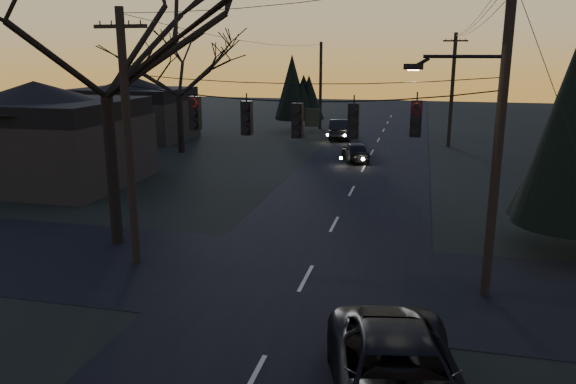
% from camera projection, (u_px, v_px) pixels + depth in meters
% --- Properties ---
extents(main_road, '(8.00, 120.00, 0.02)m').
position_uv_depth(main_road, '(347.00, 201.00, 27.58)').
color(main_road, black).
rests_on(main_road, ground).
extents(cross_road, '(60.00, 7.00, 0.02)m').
position_uv_depth(cross_road, '(306.00, 278.00, 18.14)').
color(cross_road, black).
rests_on(cross_road, ground).
extents(utility_pole_right, '(5.00, 0.30, 10.00)m').
position_uv_depth(utility_pole_right, '(484.00, 295.00, 16.91)').
color(utility_pole_right, black).
rests_on(utility_pole_right, ground).
extents(utility_pole_left, '(1.80, 0.30, 8.50)m').
position_uv_depth(utility_pole_left, '(137.00, 263.00, 19.48)').
color(utility_pole_left, black).
rests_on(utility_pole_left, ground).
extents(utility_pole_far_r, '(1.80, 0.30, 8.50)m').
position_uv_depth(utility_pole_far_r, '(448.00, 146.00, 43.33)').
color(utility_pole_far_r, black).
rests_on(utility_pole_far_r, ground).
extents(utility_pole_far_l, '(0.30, 0.30, 8.00)m').
position_uv_depth(utility_pole_far_l, '(320.00, 128.00, 53.46)').
color(utility_pole_far_l, black).
rests_on(utility_pole_far_l, ground).
extents(span_signal_assembly, '(11.50, 0.44, 1.66)m').
position_uv_depth(span_signal_assembly, '(299.00, 118.00, 16.93)').
color(span_signal_assembly, black).
rests_on(span_signal_assembly, ground).
extents(bare_tree_left, '(10.97, 10.97, 11.11)m').
position_uv_depth(bare_tree_left, '(102.00, 33.00, 19.63)').
color(bare_tree_left, black).
rests_on(bare_tree_left, ground).
extents(bare_tree_dist, '(6.85, 6.85, 8.06)m').
position_uv_depth(bare_tree_dist, '(178.00, 73.00, 39.49)').
color(bare_tree_dist, black).
rests_on(bare_tree_dist, ground).
extents(evergreen_dist, '(3.46, 3.46, 6.16)m').
position_uv_depth(evergreen_dist, '(299.00, 91.00, 50.44)').
color(evergreen_dist, black).
rests_on(evergreen_dist, ground).
extents(house_left_near, '(10.00, 8.00, 5.60)m').
position_uv_depth(house_left_near, '(39.00, 133.00, 30.70)').
color(house_left_near, black).
rests_on(house_left_near, ground).
extents(house_left_far, '(9.00, 7.00, 5.20)m').
position_uv_depth(house_left_far, '(133.00, 108.00, 46.52)').
color(house_left_far, black).
rests_on(house_left_far, ground).
extents(suv_near, '(3.72, 6.20, 1.61)m').
position_uv_depth(suv_near, '(398.00, 383.00, 11.02)').
color(suv_near, black).
rests_on(suv_near, ground).
extents(sedan_oncoming_a, '(2.45, 4.07, 1.30)m').
position_uv_depth(sedan_oncoming_a, '(355.00, 152.00, 37.43)').
color(sedan_oncoming_a, black).
rests_on(sedan_oncoming_a, ground).
extents(sedan_oncoming_b, '(2.19, 5.07, 1.62)m').
position_uv_depth(sedan_oncoming_b, '(340.00, 129.00, 47.06)').
color(sedan_oncoming_b, black).
rests_on(sedan_oncoming_b, ground).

